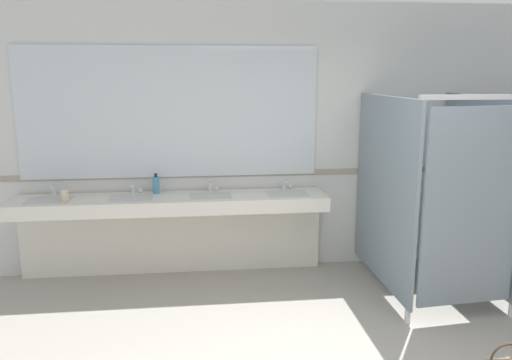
% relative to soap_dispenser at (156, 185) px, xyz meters
% --- Properties ---
extents(wall_back, '(7.36, 0.12, 2.83)m').
position_rel_soap_dispenser_xyz_m(wall_back, '(1.72, 0.19, 0.44)').
color(wall_back, silver).
rests_on(wall_back, ground_plane).
extents(wall_back_tile_band, '(7.36, 0.01, 0.06)m').
position_rel_soap_dispenser_xyz_m(wall_back_tile_band, '(1.72, 0.12, 0.07)').
color(wall_back_tile_band, '#9E937F').
rests_on(wall_back_tile_band, wall_back).
extents(vanity_counter, '(3.15, 0.53, 1.00)m').
position_rel_soap_dispenser_xyz_m(vanity_counter, '(0.16, -0.07, -0.33)').
color(vanity_counter, silver).
rests_on(vanity_counter, ground_plane).
extents(mirror_panel, '(3.05, 0.02, 1.34)m').
position_rel_soap_dispenser_xyz_m(mirror_panel, '(0.16, 0.11, 0.73)').
color(mirror_panel, silver).
rests_on(mirror_panel, wall_back).
extents(bathroom_stalls, '(1.97, 1.55, 1.94)m').
position_rel_soap_dispenser_xyz_m(bathroom_stalls, '(3.14, -0.86, 0.04)').
color(bathroom_stalls, gray).
rests_on(bathroom_stalls, ground_plane).
extents(soap_dispenser, '(0.07, 0.07, 0.21)m').
position_rel_soap_dispenser_xyz_m(soap_dispenser, '(0.00, 0.00, 0.00)').
color(soap_dispenser, teal).
rests_on(soap_dispenser, vanity_counter).
extents(paper_cup, '(0.07, 0.07, 0.11)m').
position_rel_soap_dispenser_xyz_m(paper_cup, '(-0.85, -0.24, -0.03)').
color(paper_cup, beige).
rests_on(paper_cup, vanity_counter).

